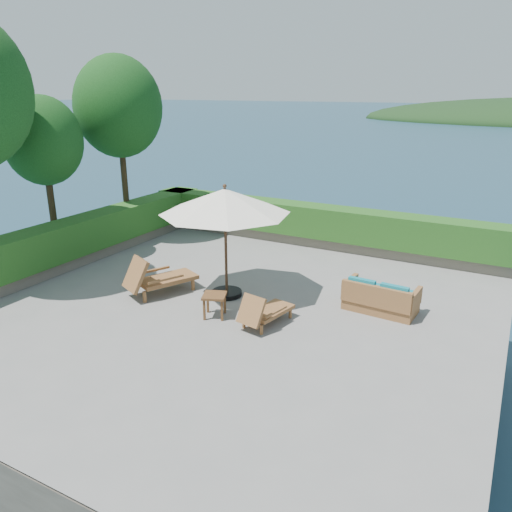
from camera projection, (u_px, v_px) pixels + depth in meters
The scene contains 14 objects.
ground at pixel (229, 307), 11.96m from camera, with size 12.00×12.00×0.00m, color gray.
foundation at pixel (230, 364), 12.46m from camera, with size 12.00×12.00×3.00m, color #5F574C.
ocean at pixel (231, 413), 12.92m from camera, with size 600.00×600.00×0.00m, color #17344A.
planter_wall_far at pixel (317, 240), 16.57m from camera, with size 12.00×0.60×0.36m, color gray.
planter_wall_left at pixel (64, 263), 14.43m from camera, with size 0.60×12.00×0.36m, color gray.
hedge_far at pixel (317, 221), 16.36m from camera, with size 12.40×0.90×1.00m, color #144714.
hedge_left at pixel (61, 241), 14.21m from camera, with size 0.90×12.40×1.00m, color #144714.
tree_mid at pixel (43, 141), 14.13m from camera, with size 2.20×2.20×4.83m.
tree_far at pixel (118, 107), 15.93m from camera, with size 2.80×2.80×6.03m.
patio_umbrella at pixel (225, 202), 11.86m from camera, with size 3.71×3.71×2.84m.
lounge_left at pixel (157, 278), 12.59m from camera, with size 1.44×1.95×1.05m.
lounge_right at pixel (264, 311), 10.94m from camera, with size 0.83×1.49×0.81m.
side_table at pixel (214, 298), 11.32m from camera, with size 0.67×0.67×0.55m.
wicker_loveseat at pixel (380, 299), 11.62m from camera, with size 1.72×0.96×0.82m.
Camera 1 is at (5.77, -9.33, 4.98)m, focal length 35.00 mm.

